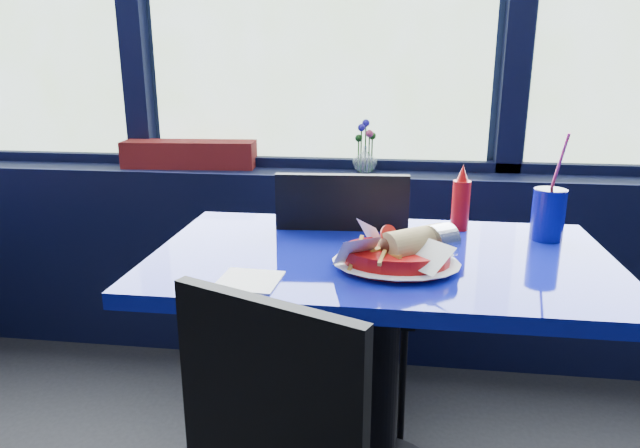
{
  "coord_description": "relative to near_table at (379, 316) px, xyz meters",
  "views": [
    {
      "loc": [
        0.33,
        0.57,
        1.25
      ],
      "look_at": [
        0.14,
        1.98,
        0.83
      ],
      "focal_mm": 32.0,
      "sensor_mm": 36.0,
      "label": 1
    }
  ],
  "objects": [
    {
      "name": "near_table",
      "position": [
        0.0,
        0.0,
        0.0
      ],
      "size": [
        1.2,
        0.7,
        0.75
      ],
      "color": "black",
      "rests_on": "ground"
    },
    {
      "name": "napkin",
      "position": [
        -0.3,
        -0.24,
        0.18
      ],
      "size": [
        0.15,
        0.15,
        0.0
      ],
      "primitive_type": "cube",
      "rotation": [
        0.0,
        0.0,
        -0.06
      ],
      "color": "white",
      "rests_on": "near_table"
    },
    {
      "name": "planter_box",
      "position": [
        -0.84,
        0.87,
        0.29
      ],
      "size": [
        0.57,
        0.18,
        0.11
      ],
      "primitive_type": "cube",
      "rotation": [
        0.0,
        0.0,
        0.07
      ],
      "color": "maroon",
      "rests_on": "window_sill"
    },
    {
      "name": "soda_cup",
      "position": [
        0.46,
        0.19,
        0.26
      ],
      "size": [
        0.09,
        0.09,
        0.31
      ],
      "rotation": [
        0.0,
        0.0,
        -0.22
      ],
      "color": "navy",
      "rests_on": "near_table"
    },
    {
      "name": "window_sill",
      "position": [
        -0.3,
        0.87,
        -0.17
      ],
      "size": [
        5.0,
        0.26,
        0.8
      ],
      "primitive_type": "cube",
      "color": "black",
      "rests_on": "ground"
    },
    {
      "name": "food_basket",
      "position": [
        0.05,
        -0.1,
        0.22
      ],
      "size": [
        0.31,
        0.31,
        0.1
      ],
      "rotation": [
        0.0,
        0.0,
        0.22
      ],
      "color": "#B40C0C",
      "rests_on": "near_table"
    },
    {
      "name": "ketchup_bottle",
      "position": [
        0.23,
        0.25,
        0.27
      ],
      "size": [
        0.05,
        0.05,
        0.2
      ],
      "color": "#B40C0C",
      "rests_on": "near_table"
    },
    {
      "name": "chair_near_back",
      "position": [
        -0.12,
        0.32,
        -0.04
      ],
      "size": [
        0.44,
        0.45,
        0.92
      ],
      "rotation": [
        0.0,
        0.0,
        3.21
      ],
      "color": "black",
      "rests_on": "ground"
    },
    {
      "name": "flower_vase",
      "position": [
        -0.09,
        0.86,
        0.3
      ],
      "size": [
        0.13,
        0.14,
        0.21
      ],
      "rotation": [
        0.0,
        0.0,
        0.4
      ],
      "color": "silver",
      "rests_on": "window_sill"
    }
  ]
}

